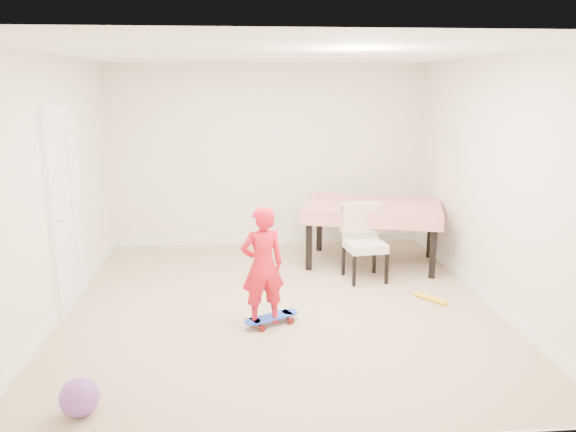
{
  "coord_description": "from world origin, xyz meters",
  "views": [
    {
      "loc": [
        -0.39,
        -5.56,
        2.31
      ],
      "look_at": [
        0.1,
        0.2,
        0.95
      ],
      "focal_mm": 35.0,
      "sensor_mm": 36.0,
      "label": 1
    }
  ],
  "objects": [
    {
      "name": "ground",
      "position": [
        0.0,
        0.0,
        0.0
      ],
      "size": [
        5.0,
        5.0,
        0.0
      ],
      "primitive_type": "plane",
      "color": "tan",
      "rests_on": "ground"
    },
    {
      "name": "ceiling",
      "position": [
        0.0,
        0.0,
        2.58
      ],
      "size": [
        4.5,
        5.0,
        0.04
      ],
      "primitive_type": "cube",
      "color": "white",
      "rests_on": "wall_back"
    },
    {
      "name": "wall_back",
      "position": [
        0.0,
        2.48,
        1.3
      ],
      "size": [
        4.5,
        0.04,
        2.6
      ],
      "primitive_type": "cube",
      "color": "silver",
      "rests_on": "ground"
    },
    {
      "name": "wall_front",
      "position": [
        0.0,
        -2.48,
        1.3
      ],
      "size": [
        4.5,
        0.04,
        2.6
      ],
      "primitive_type": "cube",
      "color": "silver",
      "rests_on": "ground"
    },
    {
      "name": "wall_left",
      "position": [
        -2.23,
        0.0,
        1.3
      ],
      "size": [
        0.04,
        5.0,
        2.6
      ],
      "primitive_type": "cube",
      "color": "silver",
      "rests_on": "ground"
    },
    {
      "name": "wall_right",
      "position": [
        2.23,
        0.0,
        1.3
      ],
      "size": [
        0.04,
        5.0,
        2.6
      ],
      "primitive_type": "cube",
      "color": "silver",
      "rests_on": "ground"
    },
    {
      "name": "door",
      "position": [
        -2.22,
        0.3,
        1.02
      ],
      "size": [
        0.11,
        0.94,
        2.11
      ],
      "primitive_type": "cube",
      "color": "white",
      "rests_on": "ground"
    },
    {
      "name": "baseboard_back",
      "position": [
        0.0,
        2.49,
        0.06
      ],
      "size": [
        4.5,
        0.02,
        0.12
      ],
      "primitive_type": "cube",
      "color": "white",
      "rests_on": "ground"
    },
    {
      "name": "baseboard_left",
      "position": [
        -2.24,
        0.0,
        0.06
      ],
      "size": [
        0.02,
        5.0,
        0.12
      ],
      "primitive_type": "cube",
      "color": "white",
      "rests_on": "ground"
    },
    {
      "name": "baseboard_right",
      "position": [
        2.24,
        0.0,
        0.06
      ],
      "size": [
        0.02,
        5.0,
        0.12
      ],
      "primitive_type": "cube",
      "color": "white",
      "rests_on": "ground"
    },
    {
      "name": "dining_table",
      "position": [
        1.31,
        1.42,
        0.41
      ],
      "size": [
        1.96,
        1.53,
        0.81
      ],
      "primitive_type": null,
      "rotation": [
        0.0,
        0.0,
        -0.29
      ],
      "color": "red",
      "rests_on": "ground"
    },
    {
      "name": "dining_chair",
      "position": [
        1.08,
        0.8,
        0.46
      ],
      "size": [
        0.57,
        0.64,
        0.91
      ],
      "primitive_type": null,
      "rotation": [
        0.0,
        0.0,
        0.13
      ],
      "color": "silver",
      "rests_on": "ground"
    },
    {
      "name": "skateboard",
      "position": [
        -0.12,
        -0.42,
        0.04
      ],
      "size": [
        0.62,
        0.47,
        0.09
      ],
      "primitive_type": null,
      "rotation": [
        0.0,
        0.0,
        0.48
      ],
      "color": "blue",
      "rests_on": "ground"
    },
    {
      "name": "child",
      "position": [
        -0.2,
        -0.45,
        0.58
      ],
      "size": [
        0.48,
        0.38,
        1.17
      ],
      "primitive_type": "imported",
      "rotation": [
        0.0,
        0.0,
        3.39
      ],
      "color": "red",
      "rests_on": "ground"
    },
    {
      "name": "balloon",
      "position": [
        -1.56,
        -1.86,
        0.14
      ],
      "size": [
        0.28,
        0.28,
        0.28
      ],
      "primitive_type": "sphere",
      "color": "purple",
      "rests_on": "ground"
    },
    {
      "name": "foam_toy",
      "position": [
        1.65,
        0.05,
        0.03
      ],
      "size": [
        0.28,
        0.36,
        0.06
      ],
      "primitive_type": "cylinder",
      "rotation": [
        1.57,
        0.0,
        0.63
      ],
      "color": "yellow",
      "rests_on": "ground"
    }
  ]
}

